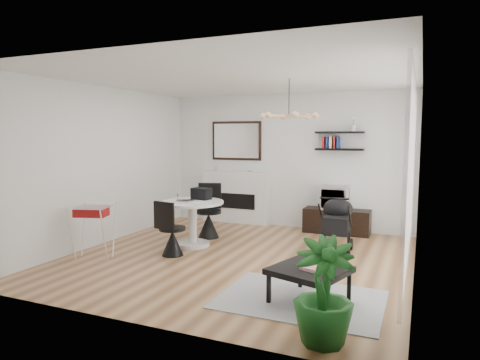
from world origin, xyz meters
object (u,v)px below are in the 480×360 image
at_px(tv_console, 337,221).
at_px(stroller, 337,227).
at_px(coffee_table, 310,271).
at_px(crt_tv, 335,198).
at_px(potted_plant, 324,292).
at_px(dining_table, 193,216).
at_px(drying_rack, 93,231).
at_px(fireplace, 235,191).

xyz_separation_m(tv_console, stroller, (0.24, -1.35, 0.18)).
bearing_deg(tv_console, coffee_table, -84.39).
distance_m(crt_tv, potted_plant, 4.50).
xyz_separation_m(tv_console, potted_plant, (0.69, -4.44, 0.25)).
xyz_separation_m(crt_tv, stroller, (0.30, -1.35, -0.27)).
distance_m(dining_table, drying_rack, 1.61).
xyz_separation_m(tv_console, dining_table, (-2.07, -1.91, 0.27)).
bearing_deg(coffee_table, potted_plant, -68.65).
distance_m(drying_rack, coffee_table, 3.47).
xyz_separation_m(fireplace, coffee_table, (2.54, -3.71, -0.33)).
xyz_separation_m(drying_rack, coffee_table, (3.45, -0.42, -0.07)).
xyz_separation_m(stroller, coffee_table, (0.10, -2.21, -0.06)).
xyz_separation_m(stroller, potted_plant, (0.45, -3.09, 0.07)).
bearing_deg(fireplace, tv_console, -3.93).
bearing_deg(drying_rack, crt_tv, 28.62).
xyz_separation_m(dining_table, stroller, (2.31, 0.55, -0.09)).
bearing_deg(drying_rack, fireplace, 57.31).
bearing_deg(tv_console, drying_rack, -134.65).
bearing_deg(stroller, dining_table, -170.50).
height_order(crt_tv, drying_rack, crt_tv).
relative_size(crt_tv, drying_rack, 0.63).
bearing_deg(crt_tv, drying_rack, -134.20).
bearing_deg(potted_plant, crt_tv, 99.53).
bearing_deg(dining_table, potted_plant, -42.52).
bearing_deg(coffee_table, fireplace, 124.35).
bearing_deg(coffee_table, drying_rack, 173.02).
height_order(crt_tv, coffee_table, crt_tv).
relative_size(stroller, coffee_table, 1.02).
bearing_deg(fireplace, potted_plant, -57.90).
bearing_deg(dining_table, tv_console, 42.71).
distance_m(fireplace, drying_rack, 3.42).
bearing_deg(dining_table, stroller, 13.48).
distance_m(crt_tv, drying_rack, 4.38).
xyz_separation_m(fireplace, drying_rack, (-0.91, -3.29, -0.26)).
bearing_deg(dining_table, fireplace, 93.29).
height_order(tv_console, potted_plant, potted_plant).
distance_m(tv_console, drying_rack, 4.41).
bearing_deg(dining_table, coffee_table, -34.33).
bearing_deg(stroller, fireplace, 144.26).
xyz_separation_m(crt_tv, drying_rack, (-3.05, -3.13, -0.26)).
xyz_separation_m(drying_rack, stroller, (3.34, 1.78, -0.01)).
relative_size(dining_table, drying_rack, 1.30).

